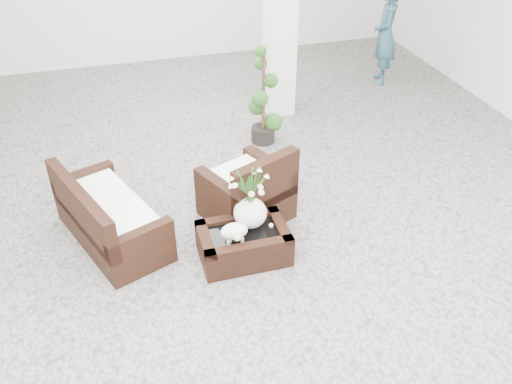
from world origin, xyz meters
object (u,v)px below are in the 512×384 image
object	(u,v)px
topiary	(263,96)
coffee_table	(244,244)
loveseat	(110,210)
armchair	(246,183)

from	to	relation	value
topiary	coffee_table	bearing A→B (deg)	-111.46
loveseat	topiary	bearing A→B (deg)	-74.98
coffee_table	armchair	bearing A→B (deg)	72.65
topiary	loveseat	bearing A→B (deg)	-143.28
armchair	loveseat	xyz separation A→B (m)	(-1.48, -0.01, -0.06)
armchair	loveseat	distance (m)	1.48
coffee_table	loveseat	bearing A→B (deg)	152.21
coffee_table	topiary	bearing A→B (deg)	68.54
coffee_table	armchair	distance (m)	0.77
armchair	loveseat	bearing A→B (deg)	-23.45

